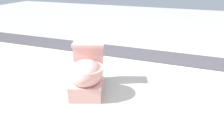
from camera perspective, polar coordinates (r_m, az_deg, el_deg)
name	(u,v)px	position (r m, az deg, el deg)	size (l,w,h in m)	color
ground_plane	(94,90)	(2.55, -4.83, -5.31)	(14.00, 14.00, 0.00)	#A8A59E
gravel_strip	(158,56)	(3.64, 11.98, 3.53)	(0.56, 8.00, 0.01)	#423F44
toilet	(87,73)	(2.47, -6.52, -0.71)	(0.72, 0.56, 0.52)	#E09E93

